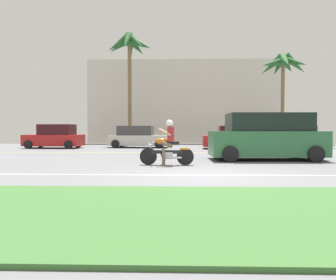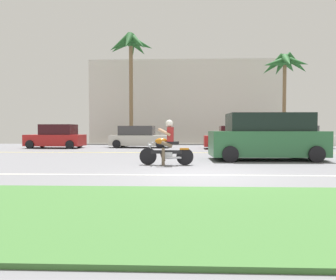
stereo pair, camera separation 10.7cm
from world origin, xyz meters
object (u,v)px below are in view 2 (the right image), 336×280
Objects in this scene: parked_car_1 at (139,137)px; parked_car_2 at (235,138)px; parked_car_0 at (56,137)px; palm_tree_0 at (285,66)px; suv_nearby at (267,137)px; parked_car_3 at (300,138)px; motorcyclist at (167,146)px; palm_tree_1 at (131,49)px.

parked_car_1 reaches higher than parked_car_2.
parked_car_0 is 5.70m from parked_car_1.
palm_tree_0 is (16.57, 3.09, 5.35)m from parked_car_0.
parked_car_1 is at bearing -168.18° from palm_tree_0.
suv_nearby is 1.17× the size of parked_car_3.
suv_nearby reaches higher than motorcyclist.
parked_car_3 is 0.58× the size of palm_tree_0.
motorcyclist is at bearing -75.94° from palm_tree_1.
parked_car_1 is 1.04× the size of parked_car_3.
parked_car_0 is (-8.02, 9.77, 0.07)m from motorcyclist.
parked_car_2 is 7.79m from palm_tree_0.
palm_tree_0 is (4.43, 10.89, 5.16)m from suv_nearby.
parked_car_1 is (5.65, 0.81, -0.04)m from parked_car_0.
parked_car_1 is at bearing 8.14° from parked_car_0.
palm_tree_1 is (-3.40, 13.58, 7.01)m from motorcyclist.
motorcyclist reaches higher than parked_car_1.
suv_nearby is 0.54× the size of palm_tree_1.
parked_car_1 is 6.63m from parked_car_2.
palm_tree_0 reaches higher than parked_car_3.
motorcyclist is 12.64m from parked_car_0.
motorcyclist is 10.84m from parked_car_1.
palm_tree_1 is at bearing 122.95° from suv_nearby.
parked_car_0 is at bearing -169.42° from palm_tree_0.
suv_nearby is 1.23× the size of parked_car_0.
palm_tree_0 is 0.80× the size of palm_tree_1.
palm_tree_0 is at bearing 38.42° from parked_car_2.
motorcyclist is 16.37m from palm_tree_0.
palm_tree_1 reaches higher than suv_nearby.
parked_car_0 is at bearing -171.86° from parked_car_1.
parked_car_2 is (0.03, 7.40, -0.24)m from suv_nearby.
suv_nearby is at bearing -118.77° from parked_car_3.
motorcyclist is 15.65m from palm_tree_1.
palm_tree_1 reaches higher than parked_car_2.
palm_tree_0 is at bearing 56.39° from motorcyclist.
parked_car_2 is at bearing -10.44° from parked_car_1.
motorcyclist is at bearing -77.37° from parked_car_1.
parked_car_2 is 4.78m from parked_car_3.
palm_tree_0 is (-0.25, 2.37, 5.39)m from parked_car_3.
palm_tree_0 is at bearing 95.97° from parked_car_3.
suv_nearby is 1.13× the size of parked_car_1.
parked_car_1 is at bearing 179.56° from parked_car_3.
parked_car_1 is at bearing -71.04° from palm_tree_1.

